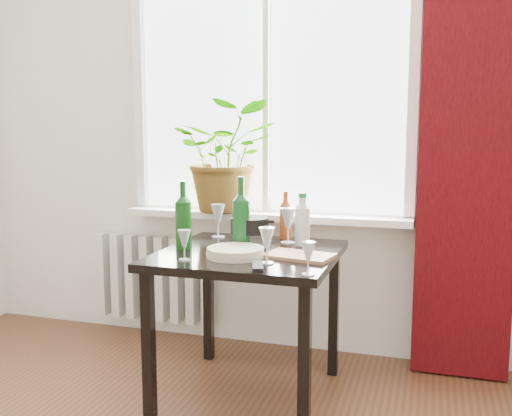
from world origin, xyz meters
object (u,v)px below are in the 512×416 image
(wine_bottle_right, at_px, (241,212))
(plate_stack, at_px, (235,252))
(table, at_px, (249,269))
(wine_bottle_left, at_px, (183,214))
(potted_plant, at_px, (227,157))
(wineglass_back_left, at_px, (218,220))
(tv_remote, at_px, (258,266))
(cleaning_bottle, at_px, (302,219))
(bottle_amber, at_px, (286,214))
(wineglass_back_center, at_px, (288,225))
(wineglass_far_right, at_px, (308,258))
(cutting_board, at_px, (299,256))
(wineglass_front_left, at_px, (184,245))
(fondue_pot, at_px, (250,232))
(wineglass_front_right, at_px, (267,245))
(radiator, at_px, (154,278))

(wine_bottle_right, distance_m, plate_stack, 0.24)
(table, relative_size, wine_bottle_left, 2.45)
(potted_plant, xyz_separation_m, wineglass_back_left, (0.05, -0.28, -0.34))
(tv_remote, bearing_deg, plate_stack, 112.99)
(cleaning_bottle, distance_m, plate_stack, 0.45)
(wine_bottle_right, relative_size, bottle_amber, 1.38)
(wineglass_back_center, bearing_deg, wineglass_far_right, -68.79)
(wineglass_far_right, xyz_separation_m, cutting_board, (-0.11, 0.31, -0.06))
(wineglass_back_center, distance_m, plate_stack, 0.43)
(wineglass_far_right, relative_size, wineglass_front_left, 0.99)
(wine_bottle_left, height_order, fondue_pot, wine_bottle_left)
(fondue_pot, bearing_deg, wine_bottle_left, -156.71)
(wineglass_back_center, bearing_deg, fondue_pot, -138.27)
(bottle_amber, bearing_deg, wineglass_far_right, -69.02)
(plate_stack, bearing_deg, bottle_amber, 77.88)
(wineglass_front_right, bearing_deg, fondue_pot, 119.39)
(wineglass_back_center, bearing_deg, table, -118.12)
(wineglass_back_left, distance_m, plate_stack, 0.52)
(bottle_amber, height_order, wineglass_front_right, bottle_amber)
(bottle_amber, bearing_deg, wineglass_front_left, -115.27)
(potted_plant, xyz_separation_m, cleaning_bottle, (0.54, -0.36, -0.30))
(radiator, bearing_deg, table, -36.54)
(table, xyz_separation_m, wine_bottle_left, (-0.33, -0.04, 0.27))
(wine_bottle_right, distance_m, wineglass_back_center, 0.30)
(wine_bottle_right, height_order, cleaning_bottle, wine_bottle_right)
(table, bearing_deg, potted_plant, 119.31)
(wine_bottle_right, relative_size, fondue_pot, 1.66)
(table, bearing_deg, plate_stack, -98.13)
(wine_bottle_left, height_order, wineglass_front_right, wine_bottle_left)
(wine_bottle_right, distance_m, wineglass_front_left, 0.37)
(wineglass_front_right, bearing_deg, cleaning_bottle, 82.62)
(potted_plant, bearing_deg, wine_bottle_right, -63.26)
(radiator, bearing_deg, tv_remote, -43.82)
(wine_bottle_right, height_order, wineglass_front_right, wine_bottle_right)
(potted_plant, height_order, bottle_amber, potted_plant)
(potted_plant, relative_size, wineglass_front_left, 4.59)
(bottle_amber, xyz_separation_m, wineglass_front_left, (-0.31, -0.65, -0.06))
(wineglass_back_left, xyz_separation_m, plate_stack, (0.26, -0.44, -0.07))
(wineglass_back_center, height_order, tv_remote, wineglass_back_center)
(wineglass_back_left, height_order, wineglass_front_left, wineglass_back_left)
(wineglass_front_right, xyz_separation_m, wineglass_back_center, (-0.03, 0.48, 0.01))
(potted_plant, height_order, plate_stack, potted_plant)
(radiator, distance_m, table, 1.09)
(table, relative_size, wineglass_front_left, 5.93)
(wine_bottle_left, relative_size, bottle_amber, 1.30)
(tv_remote, relative_size, cutting_board, 0.49)
(wine_bottle_left, height_order, bottle_amber, wine_bottle_left)
(radiator, bearing_deg, wineglass_front_left, -55.14)
(wineglass_back_center, height_order, wineglass_back_left, wineglass_back_center)
(wineglass_front_right, bearing_deg, potted_plant, 120.90)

